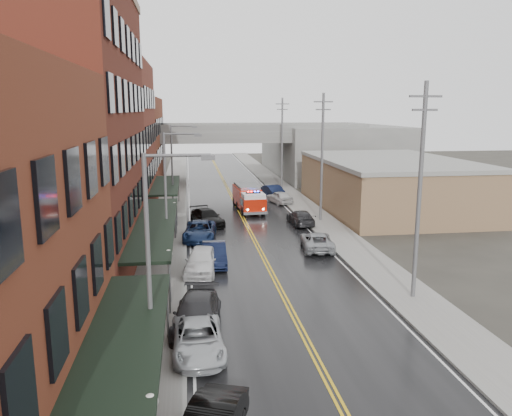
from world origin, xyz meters
TOP-DOWN VIEW (x-y plane):
  - road at (0.00, 30.00)m, footprint 11.00×160.00m
  - sidewalk_left at (-7.30, 30.00)m, footprint 3.00×160.00m
  - sidewalk_right at (7.30, 30.00)m, footprint 3.00×160.00m
  - curb_left at (-5.65, 30.00)m, footprint 0.30×160.00m
  - curb_right at (5.65, 30.00)m, footprint 0.30×160.00m
  - brick_building_b at (-13.30, 23.00)m, footprint 9.00×20.00m
  - brick_building_c at (-13.30, 40.50)m, footprint 9.00×15.00m
  - brick_building_far at (-13.30, 58.00)m, footprint 9.00×20.00m
  - tan_building at (16.00, 40.00)m, footprint 14.00×22.00m
  - right_far_block at (18.00, 70.00)m, footprint 18.00×30.00m
  - awning_0 at (-7.49, 4.00)m, footprint 2.60×16.00m
  - awning_1 at (-7.49, 23.00)m, footprint 2.60×18.00m
  - awning_2 at (-7.49, 40.50)m, footprint 2.60×13.00m
  - globe_lamp_1 at (-6.40, 16.00)m, footprint 0.44×0.44m
  - globe_lamp_2 at (-6.40, 30.00)m, footprint 0.44×0.44m
  - street_lamp_0 at (-6.55, 8.00)m, footprint 2.64×0.22m
  - street_lamp_1 at (-6.55, 24.00)m, footprint 2.64×0.22m
  - street_lamp_2 at (-6.55, 40.00)m, footprint 2.64×0.22m
  - utility_pole_0 at (7.20, 15.00)m, footprint 1.80×0.24m
  - utility_pole_1 at (7.20, 35.00)m, footprint 1.80×0.24m
  - utility_pole_2 at (7.20, 55.00)m, footprint 1.80×0.24m
  - overpass at (0.00, 62.00)m, footprint 40.00×10.00m
  - fire_truck at (1.00, 40.87)m, footprint 3.31×7.39m
  - parked_car_left_2 at (-5.00, 10.20)m, footprint 2.39×4.90m
  - parked_car_left_3 at (-5.00, 12.68)m, footprint 2.82×5.52m
  - parked_car_left_4 at (-4.52, 21.20)m, footprint 2.68×5.14m
  - parked_car_left_5 at (-3.60, 22.80)m, footprint 1.65×4.58m
  - parked_car_left_6 at (-4.41, 29.67)m, footprint 3.01×5.62m
  - parked_car_left_7 at (-3.60, 34.80)m, footprint 3.51×5.51m
  - parked_car_right_0 at (4.36, 25.51)m, footprint 2.86×5.12m
  - parked_car_right_1 at (5.00, 33.88)m, footprint 2.00×4.71m
  - parked_car_right_2 at (5.00, 44.59)m, footprint 2.80×4.56m
  - parked_car_right_3 at (4.61, 48.50)m, footprint 2.83×5.12m

SIDE VIEW (x-z plane):
  - road at x=0.00m, z-range 0.00..0.02m
  - sidewalk_left at x=-7.30m, z-range 0.00..0.15m
  - sidewalk_right at x=7.30m, z-range 0.00..0.15m
  - curb_left at x=-5.65m, z-range 0.00..0.15m
  - curb_right at x=5.65m, z-range 0.00..0.15m
  - parked_car_left_2 at x=-5.00m, z-range 0.00..1.34m
  - parked_car_right_1 at x=5.00m, z-range 0.00..1.35m
  - parked_car_right_0 at x=4.36m, z-range 0.00..1.35m
  - parked_car_right_2 at x=5.00m, z-range 0.00..1.45m
  - parked_car_left_7 at x=-3.60m, z-range 0.00..1.49m
  - parked_car_left_6 at x=-4.41m, z-range 0.00..1.50m
  - parked_car_left_5 at x=-3.60m, z-range 0.00..1.50m
  - parked_car_left_3 at x=-5.00m, z-range 0.00..1.53m
  - parked_car_right_3 at x=4.61m, z-range 0.00..1.60m
  - parked_car_left_4 at x=-4.52m, z-range 0.00..1.67m
  - fire_truck at x=1.00m, z-range 0.11..2.76m
  - globe_lamp_1 at x=-6.40m, z-range 0.75..3.87m
  - globe_lamp_2 at x=-6.40m, z-range 0.75..3.87m
  - tan_building at x=16.00m, z-range 0.00..5.00m
  - awning_2 at x=-7.49m, z-range 1.44..4.53m
  - awning_0 at x=-7.49m, z-range 1.44..4.53m
  - awning_1 at x=-7.49m, z-range 1.44..4.53m
  - right_far_block at x=18.00m, z-range 0.00..8.00m
  - street_lamp_0 at x=-6.55m, z-range 0.69..9.69m
  - street_lamp_1 at x=-6.55m, z-range 0.69..9.69m
  - street_lamp_2 at x=-6.55m, z-range 0.69..9.69m
  - overpass at x=0.00m, z-range 2.24..9.74m
  - brick_building_far at x=-13.30m, z-range 0.00..12.00m
  - utility_pole_0 at x=7.20m, z-range 0.31..12.31m
  - utility_pole_1 at x=7.20m, z-range 0.31..12.31m
  - utility_pole_2 at x=7.20m, z-range 0.31..12.31m
  - brick_building_c at x=-13.30m, z-range 0.00..15.00m
  - brick_building_b at x=-13.30m, z-range 0.00..18.00m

